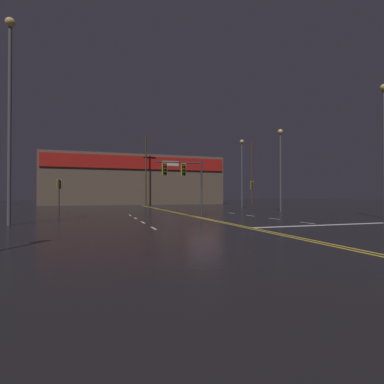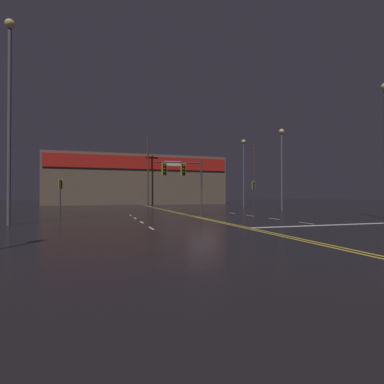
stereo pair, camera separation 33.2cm
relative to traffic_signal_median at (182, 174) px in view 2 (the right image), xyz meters
name	(u,v)px [view 2 (the right image)]	position (x,y,z in m)	size (l,w,h in m)	color
ground_plane	(204,219)	(1.16, -1.88, -3.44)	(200.00, 200.00, 0.00)	black
road_markings	(222,219)	(2.08, -3.18, -3.43)	(14.32, 60.00, 0.01)	gold
traffic_signal_median	(182,174)	(0.00, 0.00, 0.00)	(3.90, 0.36, 4.56)	#38383D
traffic_signal_corner_northeast	(254,189)	(11.27, 8.77, -0.92)	(0.42, 0.36, 3.43)	#38383D
traffic_signal_corner_northwest	(60,188)	(-9.87, 9.16, -0.99)	(0.42, 0.36, 3.34)	#38383D
streetlight_near_left	(244,164)	(12.67, 14.11, 2.56)	(0.56, 0.56, 9.39)	#59595E
streetlight_near_right	(282,158)	(12.53, 4.99, 2.29)	(0.56, 0.56, 8.89)	#59595E
streetlight_median_approach	(9,97)	(-11.24, -3.17, 3.95)	(0.56, 0.56, 11.96)	#59595E
building_backdrop	(138,180)	(1.16, 37.17, 1.27)	(33.62, 10.23, 9.39)	brown
utility_pole_row	(148,171)	(2.05, 30.41, 2.70)	(47.76, 0.26, 12.39)	#4C3828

